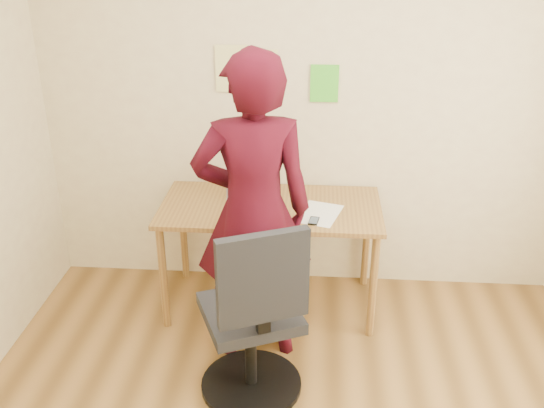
# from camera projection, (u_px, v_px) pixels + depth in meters

# --- Properties ---
(room) EXTENTS (3.58, 3.58, 2.78)m
(room) POSITION_uv_depth(u_px,v_px,m) (293.00, 215.00, 2.33)
(room) COLOR brown
(room) RESTS_ON ground
(desk) EXTENTS (1.40, 0.70, 0.74)m
(desk) POSITION_uv_depth(u_px,v_px,m) (271.00, 218.00, 3.88)
(desk) COLOR olive
(desk) RESTS_ON ground
(laptop) EXTENTS (0.38, 0.34, 0.25)m
(laptop) POSITION_uv_depth(u_px,v_px,m) (253.00, 196.00, 3.85)
(laptop) COLOR #B0B1B8
(laptop) RESTS_ON desk
(paper_sheet) EXTENTS (0.32, 0.39, 0.00)m
(paper_sheet) POSITION_uv_depth(u_px,v_px,m) (319.00, 214.00, 3.74)
(paper_sheet) COLOR white
(paper_sheet) RESTS_ON desk
(phone) EXTENTS (0.07, 0.12, 0.01)m
(phone) POSITION_uv_depth(u_px,v_px,m) (314.00, 221.00, 3.64)
(phone) COLOR black
(phone) RESTS_ON desk
(wall_note_left) EXTENTS (0.21, 0.00, 0.30)m
(wall_note_left) POSITION_uv_depth(u_px,v_px,m) (232.00, 69.00, 3.86)
(wall_note_left) COLOR #E6E089
(wall_note_left) RESTS_ON room
(wall_note_mid) EXTENTS (0.21, 0.00, 0.30)m
(wall_note_mid) POSITION_uv_depth(u_px,v_px,m) (261.00, 73.00, 3.86)
(wall_note_mid) COLOR #E6E089
(wall_note_mid) RESTS_ON room
(wall_note_right) EXTENTS (0.18, 0.00, 0.24)m
(wall_note_right) POSITION_uv_depth(u_px,v_px,m) (324.00, 84.00, 3.85)
(wall_note_right) COLOR #4CCA2D
(wall_note_right) RESTS_ON room
(office_chair) EXTENTS (0.63, 0.64, 1.08)m
(office_chair) POSITION_uv_depth(u_px,v_px,m) (254.00, 326.00, 3.16)
(office_chair) COLOR black
(office_chair) RESTS_ON ground
(person) EXTENTS (0.73, 0.55, 1.83)m
(person) POSITION_uv_depth(u_px,v_px,m) (253.00, 212.00, 3.35)
(person) COLOR #370712
(person) RESTS_ON ground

